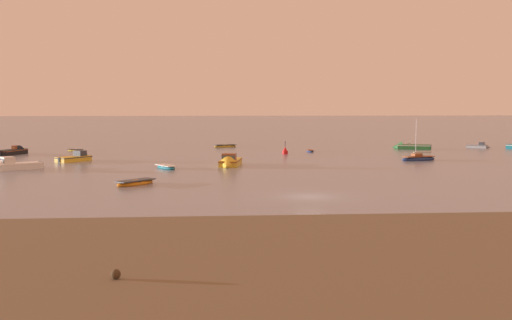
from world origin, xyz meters
The scene contains 15 objects.
ground_plane centered at (0.00, 0.00, 0.00)m, with size 800.00×800.00×0.00m, color gray.
tidal_rock_near centered at (-12.57, -24.10, 0.47)m, with size 0.44×0.44×0.44m, color #402F1E.
rowboat_moored_0 centered at (-31.84, 53.28, 0.13)m, with size 3.14×1.88×0.47m.
motorboat_moored_0 centered at (-32.88, 23.53, 0.37)m, with size 6.45×5.57×2.43m.
motorboat_moored_1 centered at (-27.22, 34.73, 0.33)m, with size 5.05×5.80×2.19m.
rowboat_moored_1 centered at (8.22, 48.80, 0.13)m, with size 1.09×2.98×0.47m.
rowboat_moored_2 centered at (-14.08, 23.70, 0.17)m, with size 3.23×4.08×0.63m.
motorboat_moored_2 centered at (-40.08, 47.40, 0.31)m, with size 4.13×6.89×2.24m.
sailboat_moored_0 centered at (21.09, 32.10, 0.26)m, with size 5.69×3.15×6.09m.
motorboat_moored_3 centered at (41.26, 55.48, 0.24)m, with size 4.18×3.63×1.58m.
motorboat_moored_4 centered at (-6.13, 25.88, 0.38)m, with size 3.41×6.89×2.51m.
rowboat_moored_6 centered at (-5.90, 60.94, 0.19)m, with size 4.66×2.97×0.70m.
motorboat_moored_5 centered at (26.86, 53.47, 0.32)m, with size 7.07×4.40×2.29m.
rowboat_moored_7 centered at (-15.94, 8.75, 0.19)m, with size 4.13×4.23×0.70m.
channel_buoy centered at (3.39, 44.23, 0.46)m, with size 0.90×0.90×2.30m.
Camera 1 is at (-8.31, -49.58, 7.82)m, focal length 41.23 mm.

